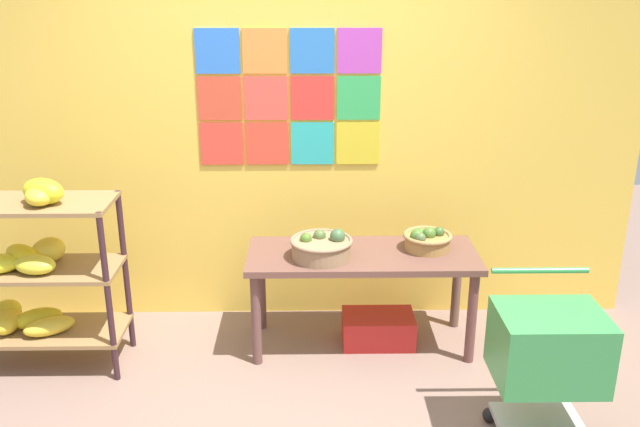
% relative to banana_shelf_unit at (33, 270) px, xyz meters
% --- Properties ---
extents(back_wall_with_art, '(4.59, 0.07, 2.68)m').
position_rel_banana_shelf_unit_xyz_m(back_wall_with_art, '(1.49, 0.69, 0.72)').
color(back_wall_with_art, '#E9BE45').
rests_on(back_wall_with_art, ground).
extents(banana_shelf_unit, '(0.94, 0.42, 1.19)m').
position_rel_banana_shelf_unit_xyz_m(banana_shelf_unit, '(0.00, 0.00, 0.00)').
color(banana_shelf_unit, '#351D24').
rests_on(banana_shelf_unit, ground).
extents(display_table, '(1.42, 0.57, 0.63)m').
position_rel_banana_shelf_unit_xyz_m(display_table, '(1.94, 0.21, -0.08)').
color(display_table, brown).
rests_on(display_table, ground).
extents(fruit_basket_back_right, '(0.31, 0.31, 0.15)m').
position_rel_banana_shelf_unit_xyz_m(fruit_basket_back_right, '(2.34, 0.26, 0.08)').
color(fruit_basket_back_right, '#A2763D').
rests_on(fruit_basket_back_right, display_table).
extents(fruit_basket_right, '(0.38, 0.38, 0.18)m').
position_rel_banana_shelf_unit_xyz_m(fruit_basket_right, '(1.69, 0.13, 0.08)').
color(fruit_basket_right, '#947251').
rests_on(fruit_basket_right, display_table).
extents(produce_crate_under_table, '(0.46, 0.29, 0.19)m').
position_rel_banana_shelf_unit_xyz_m(produce_crate_under_table, '(2.06, 0.22, -0.52)').
color(produce_crate_under_table, red).
rests_on(produce_crate_under_table, ground).
extents(shopping_cart, '(0.51, 0.45, 0.86)m').
position_rel_banana_shelf_unit_xyz_m(shopping_cart, '(2.78, -0.77, -0.11)').
color(shopping_cart, black).
rests_on(shopping_cart, ground).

